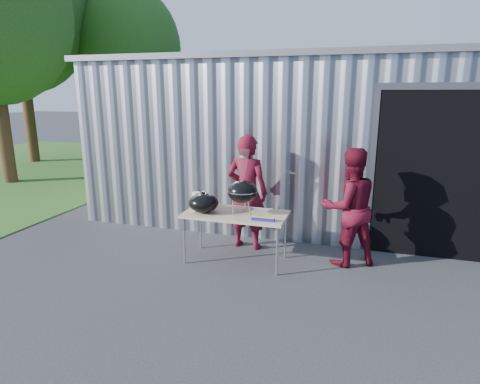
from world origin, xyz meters
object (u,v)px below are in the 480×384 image
(folding_table, at_px, (236,215))
(person_bystander, at_px, (349,207))
(kettle_grill, at_px, (242,186))
(person_cook, at_px, (247,192))

(folding_table, distance_m, person_bystander, 1.64)
(kettle_grill, height_order, person_cook, person_cook)
(folding_table, height_order, person_bystander, person_bystander)
(folding_table, height_order, person_cook, person_cook)
(kettle_grill, relative_size, person_bystander, 0.54)
(kettle_grill, xyz_separation_m, person_bystander, (1.47, 0.43, -0.31))
(folding_table, relative_size, kettle_grill, 1.60)
(folding_table, distance_m, person_cook, 0.63)
(folding_table, bearing_deg, person_cook, 89.47)
(kettle_grill, distance_m, person_cook, 0.68)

